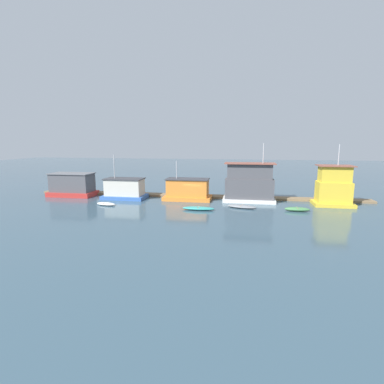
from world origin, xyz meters
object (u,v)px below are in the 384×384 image
at_px(dinghy_teal, 198,208).
at_px(houseboat_blue, 125,189).
at_px(dinghy_white, 106,204).
at_px(dinghy_grey, 242,206).
at_px(houseboat_white, 249,184).
at_px(houseboat_red, 72,185).
at_px(dinghy_green, 297,209).
at_px(houseboat_yellow, 334,187).
at_px(houseboat_orange, 188,190).

bearing_deg(dinghy_teal, houseboat_blue, 154.61).
distance_m(dinghy_white, dinghy_grey, 18.17).
height_order(houseboat_white, dinghy_teal, houseboat_white).
height_order(houseboat_red, dinghy_green, houseboat_red).
bearing_deg(dinghy_grey, houseboat_blue, 168.15).
bearing_deg(houseboat_yellow, dinghy_grey, -163.11).
xyz_separation_m(houseboat_yellow, dinghy_green, (-5.27, -4.34, -2.19)).
bearing_deg(houseboat_blue, dinghy_white, -97.68).
bearing_deg(dinghy_white, houseboat_yellow, 9.40).
bearing_deg(houseboat_orange, dinghy_green, -18.82).
distance_m(houseboat_blue, houseboat_white, 18.47).
relative_size(houseboat_orange, dinghy_teal, 1.71).
bearing_deg(dinghy_teal, houseboat_orange, 111.77).
bearing_deg(houseboat_orange, dinghy_teal, -68.23).
xyz_separation_m(dinghy_white, dinghy_grey, (18.12, 1.34, 0.02)).
xyz_separation_m(houseboat_yellow, dinghy_grey, (-12.06, -3.66, -2.25)).
bearing_deg(dinghy_teal, dinghy_white, 176.66).
height_order(houseboat_blue, dinghy_white, houseboat_blue).
xyz_separation_m(houseboat_white, dinghy_white, (-19.10, -5.69, -2.35)).
bearing_deg(houseboat_red, houseboat_yellow, -1.10).
bearing_deg(dinghy_grey, houseboat_red, 170.56).
height_order(houseboat_yellow, dinghy_green, houseboat_yellow).
bearing_deg(houseboat_orange, houseboat_yellow, -1.93).
xyz_separation_m(houseboat_red, dinghy_white, (8.33, -5.74, -1.53)).
bearing_deg(houseboat_yellow, houseboat_red, 178.90).
bearing_deg(houseboat_yellow, houseboat_orange, 178.07).
bearing_deg(houseboat_blue, houseboat_yellow, 0.00).
relative_size(houseboat_red, dinghy_green, 2.32).
height_order(houseboat_blue, houseboat_yellow, houseboat_yellow).
bearing_deg(houseboat_white, dinghy_white, -163.40).
bearing_deg(houseboat_blue, houseboat_orange, 4.06).
height_order(houseboat_white, dinghy_grey, houseboat_white).
height_order(houseboat_red, houseboat_blue, houseboat_blue).
height_order(houseboat_orange, dinghy_white, houseboat_orange).
relative_size(houseboat_yellow, dinghy_teal, 2.00).
distance_m(houseboat_red, dinghy_white, 10.23).
relative_size(houseboat_blue, houseboat_orange, 0.95).
bearing_deg(dinghy_green, houseboat_white, 139.11).
bearing_deg(houseboat_white, dinghy_teal, -134.53).
distance_m(houseboat_white, dinghy_grey, 5.04).
bearing_deg(dinghy_grey, houseboat_yellow, 16.89).
xyz_separation_m(houseboat_orange, dinghy_white, (-10.21, -5.67, -1.28)).
relative_size(houseboat_blue, houseboat_white, 0.79).
distance_m(houseboat_red, houseboat_white, 27.45).
xyz_separation_m(houseboat_blue, houseboat_white, (18.43, 0.70, 1.09)).
distance_m(houseboat_yellow, dinghy_grey, 12.81).
xyz_separation_m(dinghy_white, dinghy_teal, (12.77, -0.75, 0.04)).
bearing_deg(houseboat_blue, dinghy_teal, -25.39).
xyz_separation_m(houseboat_white, dinghy_teal, (-6.33, -6.44, -2.31)).
bearing_deg(houseboat_yellow, houseboat_blue, -180.00).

